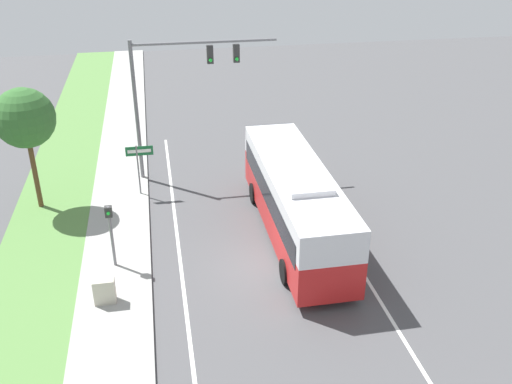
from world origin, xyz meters
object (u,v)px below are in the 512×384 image
object	(u,v)px
pedestrian_signal	(110,226)
utility_cabinet	(104,291)
bus	(295,197)
signal_gantry	(176,81)
street_sign	(139,160)

from	to	relation	value
pedestrian_signal	utility_cabinet	distance (m)	2.78
bus	utility_cabinet	bearing A→B (deg)	-156.04
utility_cabinet	pedestrian_signal	bearing A→B (deg)	83.78
bus	signal_gantry	bearing A→B (deg)	121.92
signal_gantry	pedestrian_signal	bearing A→B (deg)	-111.58
bus	street_sign	size ratio (longest dim) A/B	4.06
pedestrian_signal	bus	bearing A→B (deg)	8.40
pedestrian_signal	utility_cabinet	size ratio (longest dim) A/B	2.84
bus	pedestrian_signal	size ratio (longest dim) A/B	3.94
pedestrian_signal	street_sign	world-z (taller)	pedestrian_signal
street_sign	bus	bearing A→B (deg)	-38.05
signal_gantry	utility_cabinet	world-z (taller)	signal_gantry
signal_gantry	utility_cabinet	bearing A→B (deg)	-108.31
bus	signal_gantry	xyz separation A→B (m)	(-4.49, 7.22, 3.41)
bus	pedestrian_signal	xyz separation A→B (m)	(-7.80, -1.15, 0.02)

